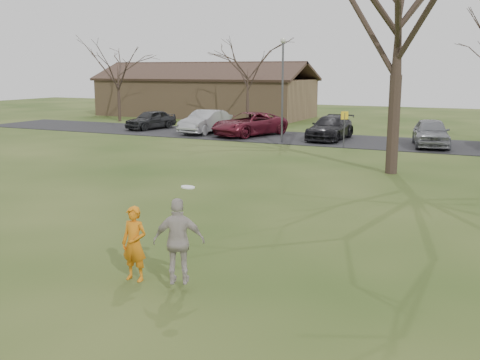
% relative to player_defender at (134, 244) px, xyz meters
% --- Properties ---
extents(ground, '(120.00, 120.00, 0.00)m').
position_rel_player_defender_xyz_m(ground, '(0.55, 0.03, -0.80)').
color(ground, '#1E380F').
rests_on(ground, ground).
extents(parking_strip, '(62.00, 6.50, 0.04)m').
position_rel_player_defender_xyz_m(parking_strip, '(0.55, 25.03, -0.78)').
color(parking_strip, black).
rests_on(parking_strip, ground).
extents(player_defender, '(0.60, 0.40, 1.61)m').
position_rel_player_defender_xyz_m(player_defender, '(0.00, 0.00, 0.00)').
color(player_defender, orange).
rests_on(player_defender, ground).
extents(car_0, '(2.51, 4.42, 1.42)m').
position_rel_player_defender_xyz_m(car_0, '(-17.07, 25.47, -0.05)').
color(car_0, black).
rests_on(car_0, parking_strip).
extents(car_1, '(1.90, 4.90, 1.59)m').
position_rel_player_defender_xyz_m(car_1, '(-12.07, 24.89, 0.03)').
color(car_1, '#98989D').
rests_on(car_1, parking_strip).
extents(car_2, '(4.29, 6.14, 1.56)m').
position_rel_player_defender_xyz_m(car_2, '(-8.70, 24.83, 0.02)').
color(car_2, maroon).
rests_on(car_2, parking_strip).
extents(car_3, '(2.09, 5.09, 1.47)m').
position_rel_player_defender_xyz_m(car_3, '(-3.17, 25.12, -0.03)').
color(car_3, black).
rests_on(car_3, parking_strip).
extents(car_4, '(2.81, 5.00, 1.61)m').
position_rel_player_defender_xyz_m(car_4, '(3.01, 24.47, 0.04)').
color(car_4, slate).
rests_on(car_4, parking_strip).
extents(catching_play, '(1.11, 0.83, 2.02)m').
position_rel_player_defender_xyz_m(catching_play, '(1.17, -0.11, 0.25)').
color(catching_play, '#AFA39D').
rests_on(catching_play, ground).
extents(building, '(20.60, 8.50, 5.14)m').
position_rel_player_defender_xyz_m(building, '(-19.45, 38.03, 1.13)').
color(building, '#8C6D4C').
rests_on(building, ground).
extents(lamp_post, '(0.34, 0.34, 6.27)m').
position_rel_player_defender_xyz_m(lamp_post, '(-5.45, 22.53, 3.17)').
color(lamp_post, '#47474C').
rests_on(lamp_post, ground).
extents(sign_yellow, '(0.35, 0.35, 2.08)m').
position_rel_player_defender_xyz_m(sign_yellow, '(-1.45, 22.03, 0.65)').
color(sign_yellow, '#47474C').
rests_on(sign_yellow, ground).
extents(big_tree, '(9.00, 9.00, 14.00)m').
position_rel_player_defender_xyz_m(big_tree, '(2.55, 15.03, 6.20)').
color(big_tree, '#352821').
rests_on(big_tree, ground).
extents(small_tree_row, '(55.00, 5.90, 8.50)m').
position_rel_player_defender_xyz_m(small_tree_row, '(4.93, 30.08, 3.09)').
color(small_tree_row, '#352821').
rests_on(small_tree_row, ground).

